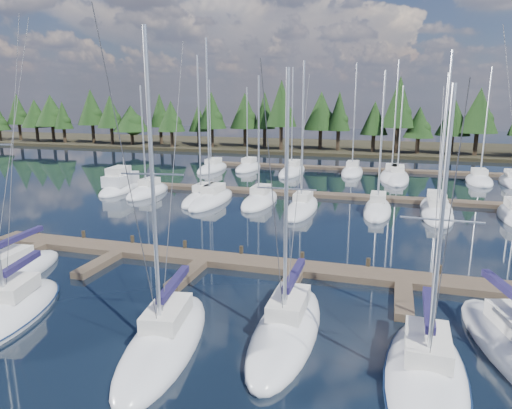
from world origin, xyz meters
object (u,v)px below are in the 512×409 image
(front_sailboat_3, at_px, (287,330))
(front_sailboat_4, at_px, (426,376))
(front_sailboat_1, at_px, (11,311))
(motor_yacht_left, at_px, (121,186))
(main_dock, at_px, (297,272))
(front_sailboat_2, at_px, (165,341))
(front_sailboat_0, at_px, (2,279))

(front_sailboat_3, xyz_separation_m, front_sailboat_4, (5.65, -1.87, -0.01))
(front_sailboat_1, relative_size, front_sailboat_3, 1.24)
(motor_yacht_left, bearing_deg, front_sailboat_1, -66.37)
(main_dock, height_order, front_sailboat_4, front_sailboat_4)
(front_sailboat_2, bearing_deg, main_dock, 69.10)
(front_sailboat_4, bearing_deg, front_sailboat_1, -179.35)
(motor_yacht_left, bearing_deg, main_dock, -38.66)
(front_sailboat_0, distance_m, front_sailboat_1, 4.73)
(main_dock, relative_size, front_sailboat_1, 2.94)
(main_dock, xyz_separation_m, front_sailboat_2, (-3.63, -9.50, 0.08))
(main_dock, height_order, motor_yacht_left, motor_yacht_left)
(front_sailboat_1, bearing_deg, front_sailboat_3, 9.13)
(main_dock, distance_m, front_sailboat_3, 7.15)
(front_sailboat_0, height_order, front_sailboat_2, front_sailboat_0)
(main_dock, distance_m, front_sailboat_0, 16.72)
(main_dock, bearing_deg, front_sailboat_2, -110.90)
(front_sailboat_3, bearing_deg, motor_yacht_left, 133.73)
(motor_yacht_left, bearing_deg, front_sailboat_3, -46.27)
(main_dock, xyz_separation_m, front_sailboat_1, (-11.92, -9.16, 0.09))
(main_dock, bearing_deg, front_sailboat_1, -142.48)
(front_sailboat_2, bearing_deg, front_sailboat_0, 164.18)
(front_sailboat_0, distance_m, front_sailboat_3, 16.60)
(main_dock, relative_size, front_sailboat_4, 3.85)
(front_sailboat_1, bearing_deg, front_sailboat_0, 140.12)
(front_sailboat_4, xyz_separation_m, motor_yacht_left, (-31.18, 28.56, 0.23))
(front_sailboat_2, xyz_separation_m, motor_yacht_left, (-20.88, 29.11, 0.21))
(front_sailboat_1, height_order, front_sailboat_2, front_sailboat_1)
(main_dock, distance_m, motor_yacht_left, 31.39)
(front_sailboat_2, xyz_separation_m, front_sailboat_4, (10.30, 0.55, -0.02))
(front_sailboat_1, xyz_separation_m, front_sailboat_2, (8.29, -0.34, -0.01))
(front_sailboat_1, relative_size, motor_yacht_left, 1.61)
(main_dock, bearing_deg, motor_yacht_left, 141.34)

